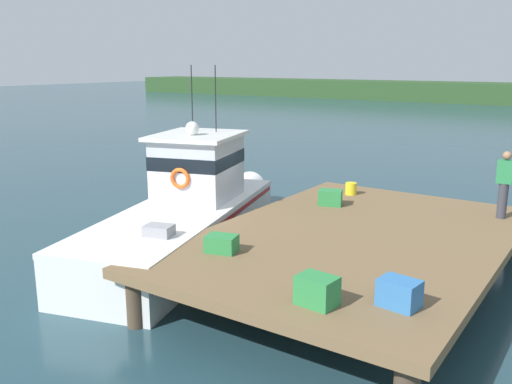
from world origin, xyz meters
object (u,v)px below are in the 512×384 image
at_px(crate_stack_near_edge, 399,293).
at_px(bait_bucket, 351,189).
at_px(deckhand_by_the_boat, 504,183).
at_px(mooring_buoy_spare_mooring, 319,197).
at_px(crate_stack_mid_dock, 330,198).
at_px(main_fishing_boat, 189,211).
at_px(crate_single_by_cleat, 317,291).
at_px(crate_single_far, 221,244).

relative_size(crate_stack_near_edge, bait_bucket, 1.76).
relative_size(deckhand_by_the_boat, mooring_buoy_spare_mooring, 4.55).
xyz_separation_m(crate_stack_near_edge, deckhand_by_the_boat, (0.31, 6.19, 0.64)).
bearing_deg(crate_stack_mid_dock, main_fishing_boat, -147.28).
distance_m(main_fishing_boat, crate_single_by_cleat, 6.80).
bearing_deg(bait_bucket, crate_stack_near_edge, -59.81).
xyz_separation_m(crate_single_far, mooring_buoy_spare_mooring, (-2.44, 8.84, -1.19)).
height_order(bait_bucket, deckhand_by_the_boat, deckhand_by_the_boat).
relative_size(main_fishing_boat, crate_stack_near_edge, 16.53).
xyz_separation_m(crate_single_by_cleat, mooring_buoy_spare_mooring, (-5.16, 9.97, -1.25)).
xyz_separation_m(main_fishing_boat, crate_stack_mid_dock, (3.14, 2.02, 0.39)).
bearing_deg(mooring_buoy_spare_mooring, crate_stack_near_edge, -56.20).
height_order(crate_single_far, bait_bucket, bait_bucket).
xyz_separation_m(crate_stack_mid_dock, crate_stack_near_edge, (3.67, -4.99, 0.02)).
distance_m(crate_single_far, deckhand_by_the_boat, 7.08).
xyz_separation_m(crate_stack_mid_dock, bait_bucket, (-0.05, 1.41, -0.03)).
xyz_separation_m(crate_stack_mid_dock, mooring_buoy_spare_mooring, (-2.56, 4.32, -1.22)).
bearing_deg(crate_stack_near_edge, deckhand_by_the_boat, 87.14).
bearing_deg(deckhand_by_the_boat, crate_single_by_cleat, -101.44).
bearing_deg(crate_single_by_cleat, main_fishing_boat, 147.72).
bearing_deg(crate_stack_near_edge, mooring_buoy_spare_mooring, 123.80).
bearing_deg(crate_single_far, deckhand_by_the_boat, 54.29).
bearing_deg(main_fishing_boat, crate_stack_near_edge, -23.58).
bearing_deg(deckhand_by_the_boat, bait_bucket, 176.99).
relative_size(crate_stack_near_edge, mooring_buoy_spare_mooring, 1.67).
xyz_separation_m(crate_single_far, deckhand_by_the_boat, (4.11, 5.72, 0.69)).
relative_size(crate_single_by_cleat, crate_single_far, 1.00).
bearing_deg(deckhand_by_the_boat, main_fishing_boat, -155.70).
bearing_deg(bait_bucket, crate_single_by_cleat, -69.41).
height_order(crate_single_by_cleat, bait_bucket, crate_single_by_cleat).
bearing_deg(main_fishing_boat, crate_single_far, -39.73).
xyz_separation_m(crate_stack_mid_dock, deckhand_by_the_boat, (3.98, 1.20, 0.66)).
xyz_separation_m(crate_stack_mid_dock, crate_single_by_cleat, (2.60, -5.64, 0.03)).
bearing_deg(crate_single_by_cleat, crate_stack_mid_dock, 114.73).
bearing_deg(crate_single_by_cleat, crate_single_far, 157.63).
relative_size(bait_bucket, mooring_buoy_spare_mooring, 0.95).
distance_m(crate_single_by_cleat, deckhand_by_the_boat, 7.01).
relative_size(main_fishing_boat, crate_single_far, 16.53).
relative_size(main_fishing_boat, deckhand_by_the_boat, 6.08).
bearing_deg(bait_bucket, main_fishing_boat, -132.01).
bearing_deg(crate_single_far, crate_stack_near_edge, -7.07).
height_order(crate_single_by_cleat, crate_single_far, crate_single_by_cleat).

